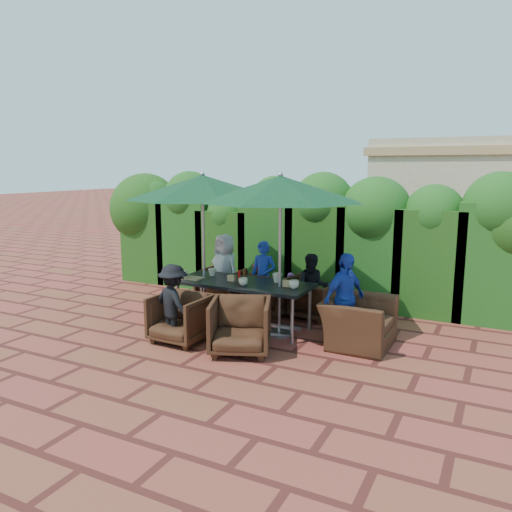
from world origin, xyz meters
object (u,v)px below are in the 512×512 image
at_px(umbrella_left, 203,187).
at_px(chair_far_mid, 271,291).
at_px(chair_near_left, 181,316).
at_px(chair_end_right, 359,314).
at_px(chair_near_right, 240,324).
at_px(umbrella_right, 280,189).
at_px(dining_table, 243,286).
at_px(chair_far_left, 221,286).
at_px(chair_far_right, 314,298).

bearing_deg(umbrella_left, chair_far_mid, 48.78).
height_order(chair_near_left, chair_end_right, chair_end_right).
relative_size(umbrella_left, chair_near_right, 2.98).
distance_m(umbrella_right, chair_end_right, 2.13).
relative_size(dining_table, umbrella_right, 0.89).
bearing_deg(chair_end_right, dining_table, 92.23).
xyz_separation_m(umbrella_left, chair_far_left, (-0.22, 0.91, -1.83)).
bearing_deg(chair_end_right, chair_far_right, 47.66).
bearing_deg(umbrella_left, chair_far_right, 32.47).
height_order(dining_table, chair_near_left, chair_near_left).
bearing_deg(chair_far_left, chair_end_right, 157.59).
relative_size(chair_far_mid, chair_near_left, 1.02).
relative_size(chair_far_mid, chair_end_right, 0.76).
xyz_separation_m(chair_far_right, chair_near_left, (-1.33, -1.98, 0.04)).
height_order(chair_far_mid, chair_far_right, chair_far_mid).
relative_size(umbrella_right, chair_far_left, 3.21).
relative_size(umbrella_left, chair_far_right, 3.59).
height_order(umbrella_right, chair_near_right, umbrella_right).
distance_m(umbrella_right, chair_near_right, 2.04).
xyz_separation_m(umbrella_right, chair_end_right, (1.20, 0.08, -1.75)).
height_order(umbrella_left, chair_far_mid, umbrella_left).
relative_size(umbrella_left, umbrella_right, 1.00).
bearing_deg(dining_table, umbrella_left, 178.28).
bearing_deg(chair_far_left, chair_far_mid, 174.64).
distance_m(chair_far_right, chair_near_left, 2.39).
bearing_deg(chair_far_left, chair_near_right, 122.05).
bearing_deg(chair_near_left, chair_near_right, 1.83).
relative_size(chair_far_left, chair_near_left, 0.99).
xyz_separation_m(chair_far_mid, chair_end_right, (1.79, -0.87, 0.06)).
distance_m(chair_far_left, chair_near_left, 1.95).
distance_m(chair_far_left, chair_far_mid, 1.01).
xyz_separation_m(chair_near_left, chair_end_right, (2.36, 1.02, 0.07)).
bearing_deg(chair_end_right, chair_near_left, 114.09).
bearing_deg(chair_end_right, chair_far_left, 73.31).
xyz_separation_m(chair_far_left, chair_far_right, (1.78, 0.08, -0.04)).
bearing_deg(chair_end_right, chair_near_right, 127.46).
bearing_deg(chair_far_mid, chair_end_right, 161.13).
height_order(chair_far_right, chair_near_right, chair_near_right).
distance_m(chair_far_left, chair_near_right, 2.38).
height_order(chair_far_mid, chair_near_right, chair_near_right).
distance_m(umbrella_right, chair_far_right, 2.15).
bearing_deg(dining_table, chair_far_right, 50.79).
xyz_separation_m(umbrella_right, chair_near_right, (-0.17, -0.94, -1.80)).
bearing_deg(chair_near_right, umbrella_right, 57.63).
height_order(chair_far_right, chair_end_right, chair_end_right).
relative_size(dining_table, chair_far_left, 2.84).
relative_size(umbrella_right, chair_end_right, 2.37).
distance_m(chair_far_right, chair_end_right, 1.41).
relative_size(umbrella_left, chair_near_left, 3.19).
bearing_deg(chair_far_left, dining_table, 130.72).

